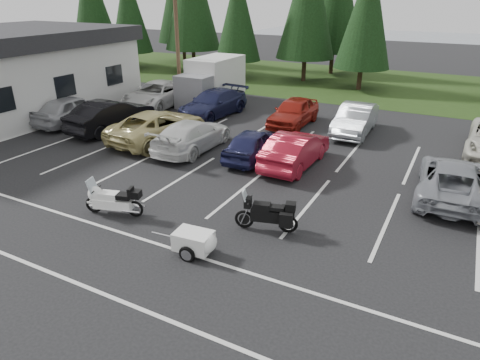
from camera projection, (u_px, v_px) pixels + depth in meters
name	position (u px, v px, depth m)	size (l,w,h in m)	color
ground	(216.00, 198.00, 15.71)	(120.00, 120.00, 0.00)	black
grass_strip	(365.00, 84.00, 35.12)	(80.00, 16.00, 0.01)	#1E3410
lake_water	(447.00, 47.00, 58.49)	(70.00, 50.00, 0.02)	gray
utility_pole	(177.00, 30.00, 27.79)	(1.60, 0.26, 9.00)	#473321
box_truck	(208.00, 81.00, 28.65)	(2.40, 5.60, 2.90)	silver
stall_markings	(241.00, 179.00, 17.32)	(32.00, 16.00, 0.01)	silver
conifer_1	(129.00, 10.00, 40.07)	(3.96, 3.96, 9.22)	#332316
conifer_3	(238.00, 14.00, 35.37)	(3.87, 3.87, 9.02)	#332316
conifer_5	(367.00, 12.00, 30.90)	(4.14, 4.14, 9.63)	#332316
car_near_0	(73.00, 109.00, 24.32)	(1.93, 4.80, 1.63)	#ADADB2
car_near_1	(111.00, 116.00, 23.04)	(1.77, 5.09, 1.68)	black
car_near_2	(158.00, 126.00, 21.47)	(2.57, 5.58, 1.55)	tan
car_near_3	(192.00, 135.00, 20.26)	(2.02, 4.96, 1.44)	silver
car_near_4	(253.00, 144.00, 19.20)	(1.62, 4.03, 1.37)	#1C1E46
car_near_5	(295.00, 149.00, 18.36)	(1.58, 4.53, 1.49)	maroon
car_near_6	(453.00, 180.00, 15.50)	(2.34, 5.09, 1.41)	gray
car_far_0	(157.00, 95.00, 27.86)	(2.68, 5.82, 1.62)	silver
car_far_1	(213.00, 103.00, 25.82)	(2.15, 5.28, 1.53)	#181B3D
car_far_2	(294.00, 112.00, 24.00)	(1.81, 4.51, 1.54)	maroon
car_far_3	(355.00, 119.00, 22.59)	(1.62, 4.66, 1.53)	gray
touring_motorcycle	(113.00, 198.00, 14.32)	(2.31, 0.71, 1.28)	white
cargo_trailer	(194.00, 243.00, 12.26)	(1.55, 0.87, 0.72)	white
adventure_motorcycle	(266.00, 211.00, 13.35)	(2.23, 0.78, 1.36)	black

